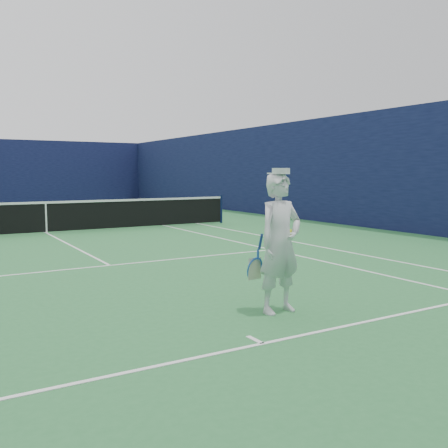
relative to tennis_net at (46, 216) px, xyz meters
name	(u,v)px	position (x,y,z in m)	size (l,w,h in m)	color
ground	(47,233)	(0.00, 0.00, -0.55)	(80.00, 80.00, 0.00)	#2B7239
court_markings	(47,233)	(0.00, 0.00, -0.55)	(11.03, 23.83, 0.01)	white
windscreen_fence	(44,170)	(0.00, 0.00, 1.45)	(20.12, 36.12, 4.00)	#0F1237
tennis_net	(46,216)	(0.00, 0.00, 0.00)	(12.88, 0.09, 1.07)	#141E4C
tennis_player	(280,243)	(0.94, -10.94, 0.41)	(0.82, 0.52, 1.97)	silver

